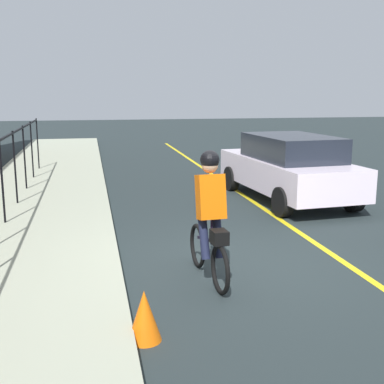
% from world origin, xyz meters
% --- Properties ---
extents(ground_plane, '(80.00, 80.00, 0.00)m').
position_xyz_m(ground_plane, '(0.00, 0.00, 0.00)').
color(ground_plane, '#242E2F').
extents(lane_line_centre, '(36.00, 0.12, 0.01)m').
position_xyz_m(lane_line_centre, '(0.00, -1.60, 0.00)').
color(lane_line_centre, yellow).
rests_on(lane_line_centre, ground).
extents(sidewalk, '(40.00, 3.20, 0.15)m').
position_xyz_m(sidewalk, '(0.00, 3.40, 0.07)').
color(sidewalk, '#A6AC94').
rests_on(sidewalk, ground).
extents(cyclist_lead, '(1.71, 0.38, 1.83)m').
position_xyz_m(cyclist_lead, '(-0.59, 0.61, 0.91)').
color(cyclist_lead, black).
rests_on(cyclist_lead, ground).
extents(patrol_sedan, '(4.54, 2.22, 1.58)m').
position_xyz_m(patrol_sedan, '(4.13, -2.45, 0.82)').
color(patrol_sedan, white).
rests_on(patrol_sedan, ground).
extents(traffic_cone_near, '(0.36, 0.36, 0.56)m').
position_xyz_m(traffic_cone_near, '(-2.08, 1.68, 0.28)').
color(traffic_cone_near, orange).
rests_on(traffic_cone_near, ground).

